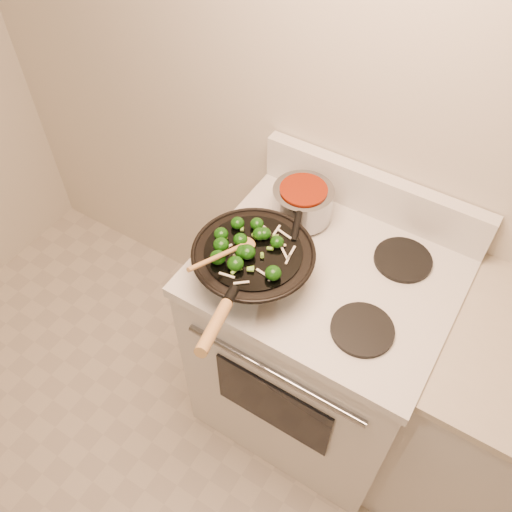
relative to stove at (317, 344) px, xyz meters
The scene contains 5 objects.
stove is the anchor object (origin of this frame).
wok 0.58m from the stove, 138.64° to the right, with size 0.36×0.59×0.24m.
stirfry 0.64m from the stove, 141.47° to the right, with size 0.25×0.26×0.04m.
wooden_spoon 0.67m from the stove, 136.76° to the right, with size 0.08×0.24×0.09m.
saucepan 0.57m from the stove, 141.02° to the left, with size 0.20×0.31×0.12m.
Camera 1 is at (0.34, 0.17, 2.22)m, focal length 38.00 mm.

